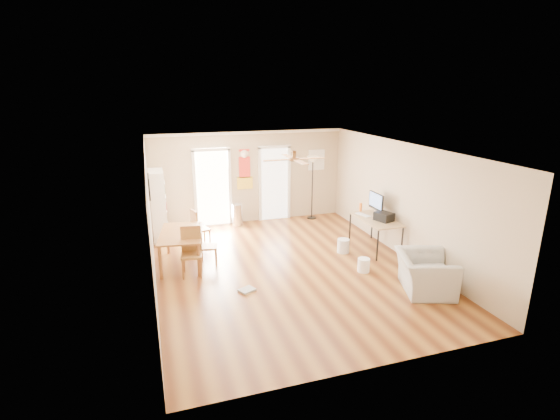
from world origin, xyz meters
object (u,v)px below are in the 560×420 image
object	(u,v)px
wastebasket_b	(364,265)
armchair	(425,273)
trash_can	(237,215)
computer_desk	(375,234)
torchiere_lamp	(312,188)
wastebasket_a	(343,246)
dining_chair_right_a	(201,227)
printer	(384,217)
dining_chair_right_b	(208,244)
dining_chair_near	(191,253)
dining_table	(182,248)
bookshelf	(158,206)

from	to	relation	value
wastebasket_b	armchair	world-z (taller)	armchair
trash_can	computer_desk	distance (m)	3.90
torchiere_lamp	wastebasket_a	bearing A→B (deg)	-96.08
dining_chair_right_a	trash_can	size ratio (longest dim) A/B	1.45
wastebasket_a	armchair	distance (m)	2.32
wastebasket_b	printer	bearing A→B (deg)	42.56
dining_chair_right_b	computer_desk	size ratio (longest dim) A/B	0.65
torchiere_lamp	dining_chair_near	bearing A→B (deg)	-142.93
dining_table	dining_chair_right_b	bearing A→B (deg)	-17.20
dining_chair_near	torchiere_lamp	xyz separation A→B (m)	(3.83, 2.89, 0.42)
torchiere_lamp	printer	world-z (taller)	torchiere_lamp
bookshelf	torchiere_lamp	xyz separation A→B (m)	(4.37, 0.45, 0.03)
dining_chair_right_b	armchair	world-z (taller)	dining_chair_right_b
dining_chair_near	wastebasket_b	bearing A→B (deg)	-6.59
dining_table	armchair	world-z (taller)	dining_table
dining_chair_right_a	dining_chair_near	size ratio (longest dim) A/B	0.90
dining_table	dining_chair_near	xyz separation A→B (m)	(0.14, -0.65, 0.14)
dining_table	dining_chair_right_a	size ratio (longest dim) A/B	1.62
wastebasket_a	armchair	size ratio (longest dim) A/B	0.30
dining_table	wastebasket_a	world-z (taller)	dining_table
dining_chair_right_a	dining_chair_right_b	distance (m)	1.24
computer_desk	dining_chair_near	bearing A→B (deg)	-177.88
dining_chair_right_b	wastebasket_b	xyz separation A→B (m)	(3.07, -1.40, -0.31)
dining_table	dining_chair_near	size ratio (longest dim) A/B	1.45
dining_chair_right_a	computer_desk	world-z (taller)	dining_chair_right_a
printer	dining_table	bearing A→B (deg)	152.24
torchiere_lamp	computer_desk	distance (m)	2.83
bookshelf	dining_table	xyz separation A→B (m)	(0.40, -1.79, -0.53)
trash_can	wastebasket_a	xyz separation A→B (m)	(1.97, -2.71, -0.15)
bookshelf	wastebasket_a	size ratio (longest dim) A/B	5.45
torchiere_lamp	wastebasket_b	bearing A→B (deg)	-95.27
computer_desk	armchair	size ratio (longest dim) A/B	1.28
bookshelf	dining_chair_near	distance (m)	2.53
dining_table	printer	bearing A→B (deg)	-8.28
printer	armchair	size ratio (longest dim) A/B	0.34
bookshelf	dining_chair_right_a	world-z (taller)	bookshelf
computer_desk	printer	distance (m)	0.52
dining_chair_right_a	dining_chair_right_b	xyz separation A→B (m)	(0.00, -1.24, 0.01)
dining_chair_near	wastebasket_a	bearing A→B (deg)	11.17
computer_desk	armchair	xyz separation A→B (m)	(-0.19, -2.21, -0.02)
computer_desk	dining_chair_right_b	bearing A→B (deg)	175.43
bookshelf	computer_desk	bearing A→B (deg)	-43.21
dining_chair_near	armchair	bearing A→B (deg)	-17.92
dining_chair_right_a	printer	xyz separation A→B (m)	(4.05, -1.74, 0.41)
torchiere_lamp	wastebasket_b	xyz separation A→B (m)	(-0.35, -3.82, -0.78)
bookshelf	dining_chair_near	xyz separation A→B (m)	(0.54, -2.44, -0.39)
torchiere_lamp	wastebasket_b	distance (m)	3.91
dining_chair_right_b	computer_desk	world-z (taller)	dining_chair_right_b
printer	wastebasket_a	world-z (taller)	printer
trash_can	bookshelf	bearing A→B (deg)	-168.00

